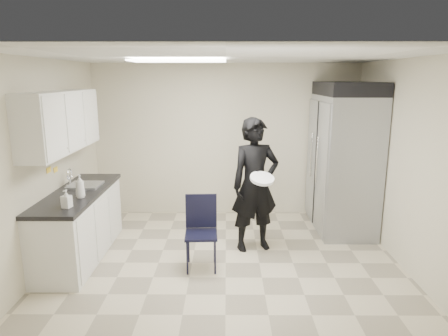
{
  "coord_description": "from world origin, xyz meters",
  "views": [
    {
      "loc": [
        0.01,
        -4.8,
        2.36
      ],
      "look_at": [
        -0.02,
        0.2,
        1.23
      ],
      "focal_mm": 32.0,
      "sensor_mm": 36.0,
      "label": 1
    }
  ],
  "objects_px": {
    "commercial_fridge": "(343,164)",
    "man_tuxedo": "(255,185)",
    "lower_counter": "(80,226)",
    "folding_chair": "(201,235)"
  },
  "relations": [
    {
      "from": "commercial_fridge",
      "to": "man_tuxedo",
      "type": "distance_m",
      "value": 1.64
    },
    {
      "from": "lower_counter",
      "to": "folding_chair",
      "type": "height_order",
      "value": "folding_chair"
    },
    {
      "from": "folding_chair",
      "to": "lower_counter",
      "type": "bearing_deg",
      "value": 165.67
    },
    {
      "from": "lower_counter",
      "to": "man_tuxedo",
      "type": "xyz_separation_m",
      "value": [
        2.35,
        0.28,
        0.49
      ]
    },
    {
      "from": "lower_counter",
      "to": "man_tuxedo",
      "type": "distance_m",
      "value": 2.42
    },
    {
      "from": "commercial_fridge",
      "to": "folding_chair",
      "type": "height_order",
      "value": "commercial_fridge"
    },
    {
      "from": "lower_counter",
      "to": "folding_chair",
      "type": "xyz_separation_m",
      "value": [
        1.64,
        -0.34,
        0.02
      ]
    },
    {
      "from": "commercial_fridge",
      "to": "man_tuxedo",
      "type": "relative_size",
      "value": 1.14
    },
    {
      "from": "lower_counter",
      "to": "man_tuxedo",
      "type": "height_order",
      "value": "man_tuxedo"
    },
    {
      "from": "folding_chair",
      "to": "man_tuxedo",
      "type": "relative_size",
      "value": 0.48
    }
  ]
}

